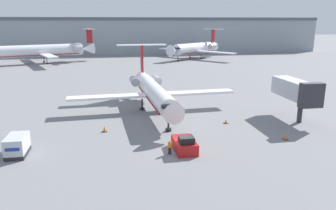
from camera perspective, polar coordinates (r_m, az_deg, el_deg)
ground_plane at (r=37.15m, az=2.29°, el=-8.10°), size 600.00×600.00×0.00m
terminal_building at (r=153.82m, az=-7.43°, el=11.94°), size 180.00×16.80×15.88m
airplane_main at (r=52.90m, az=-2.57°, el=2.51°), size 27.19×26.77×9.93m
pushback_tug at (r=37.16m, az=2.89°, el=-6.85°), size 2.30×4.23×1.98m
luggage_cart at (r=39.44m, az=-24.80°, el=-6.42°), size 2.01×3.60×2.17m
worker_near_tug at (r=36.13m, az=0.30°, el=-7.28°), size 0.40×0.24×1.64m
traffic_cone_left at (r=44.13m, az=-11.00°, el=-4.13°), size 0.63×0.63×0.80m
traffic_cone_right at (r=47.59m, az=10.04°, el=-2.84°), size 0.60×0.60×0.60m
traffic_cone_mid at (r=43.12m, az=19.77°, el=-5.17°), size 0.61×0.61×0.83m
airplane_parked_far_left at (r=128.99m, az=4.61°, el=9.80°), size 25.85×29.55×11.19m
airplane_parked_far_right at (r=122.08m, az=-21.29°, el=8.79°), size 37.35×32.27×11.54m
jet_bridge at (r=51.34m, az=21.40°, el=2.42°), size 3.20×9.39×6.19m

